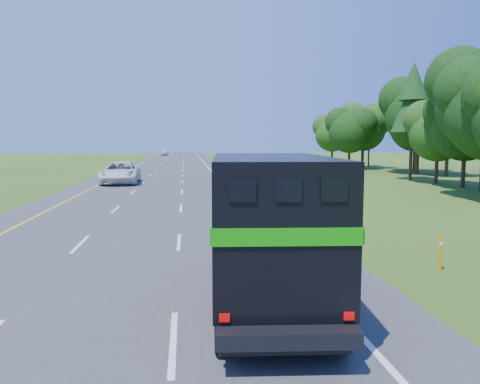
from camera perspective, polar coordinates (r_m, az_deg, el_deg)
The scene contains 7 objects.
road at distance 56.86m, azimuth -8.83°, elevation 2.25°, with size 15.00×260.00×0.04m, color #38383A.
lane_markings at distance 56.86m, azimuth -8.83°, elevation 2.27°, with size 11.15×260.00×0.01m.
tree_wall_right at distance 43.85m, azimuth 26.63°, elevation 8.34°, with size 16.00×100.00×12.00m, color #18350E, non-canonical shape.
horse_truck at distance 11.12m, azimuth 3.33°, elevation -3.93°, with size 3.06×8.06×3.49m.
white_suv at distance 43.90m, azimuth -14.37°, elevation 2.29°, with size 3.26×7.07×1.96m, color silver.
far_car at distance 128.14m, azimuth -9.14°, elevation 4.75°, with size 1.82×4.51×1.54m, color silver.
delineator at distance 15.27m, azimuth 23.25°, elevation -6.71°, with size 0.09×0.05×1.09m.
Camera 1 is at (2.10, -6.70, 3.86)m, focal length 35.00 mm.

